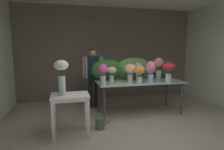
{
  "coord_description": "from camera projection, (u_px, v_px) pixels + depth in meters",
  "views": [
    {
      "loc": [
        -1.32,
        -2.57,
        1.62
      ],
      "look_at": [
        -0.4,
        1.18,
        1.06
      ],
      "focal_mm": 29.66,
      "sensor_mm": 36.0,
      "label": 1
    }
  ],
  "objects": [
    {
      "name": "ground_plane",
      "position": [
        123.0,
        114.0,
        4.61
      ],
      "size": [
        7.49,
        7.49,
        0.0
      ],
      "primitive_type": "plane",
      "color": "#9E9384"
    },
    {
      "name": "wall_back",
      "position": [
        108.0,
        54.0,
        6.0
      ],
      "size": [
        5.76,
        0.12,
        2.9
      ],
      "primitive_type": "cube",
      "color": "#706656",
      "rests_on": "ground"
    },
    {
      "name": "wall_right",
      "position": [
        224.0,
        55.0,
        5.08
      ],
      "size": [
        0.12,
        3.44,
        2.9
      ],
      "primitive_type": "cube",
      "color": "silver",
      "rests_on": "ground"
    },
    {
      "name": "display_table_glass",
      "position": [
        139.0,
        86.0,
        4.58
      ],
      "size": [
        2.13,
        0.89,
        0.82
      ],
      "color": "silver",
      "rests_on": "ground"
    },
    {
      "name": "side_table_white",
      "position": [
        70.0,
        101.0,
        3.41
      ],
      "size": [
        0.69,
        0.5,
        0.78
      ],
      "color": "white",
      "rests_on": "ground"
    },
    {
      "name": "florist",
      "position": [
        93.0,
        72.0,
        4.99
      ],
      "size": [
        0.56,
        0.24,
        1.6
      ],
      "color": "#232328",
      "rests_on": "ground"
    },
    {
      "name": "foliage_backdrop",
      "position": [
        134.0,
        69.0,
        4.84
      ],
      "size": [
        2.34,
        0.3,
        0.56
      ],
      "color": "#2D6028",
      "rests_on": "display_table_glass"
    },
    {
      "name": "vase_peach_carnations",
      "position": [
        130.0,
        71.0,
        4.4
      ],
      "size": [
        0.29,
        0.29,
        0.44
      ],
      "color": "silver",
      "rests_on": "display_table_glass"
    },
    {
      "name": "vase_crimson_roses",
      "position": [
        169.0,
        70.0,
        4.31
      ],
      "size": [
        0.3,
        0.3,
        0.47
      ],
      "color": "silver",
      "rests_on": "display_table_glass"
    },
    {
      "name": "vase_blush_dahlias",
      "position": [
        112.0,
        72.0,
        4.38
      ],
      "size": [
        0.23,
        0.23,
        0.38
      ],
      "color": "silver",
      "rests_on": "display_table_glass"
    },
    {
      "name": "vase_rosy_anemones",
      "position": [
        151.0,
        70.0,
        4.41
      ],
      "size": [
        0.26,
        0.24,
        0.5
      ],
      "color": "silver",
      "rests_on": "display_table_glass"
    },
    {
      "name": "vase_fuchsia_stock",
      "position": [
        103.0,
        73.0,
        3.97
      ],
      "size": [
        0.19,
        0.19,
        0.48
      ],
      "color": "silver",
      "rests_on": "display_table_glass"
    },
    {
      "name": "vase_sunset_lilies",
      "position": [
        140.0,
        72.0,
        4.21
      ],
      "size": [
        0.24,
        0.22,
        0.41
      ],
      "color": "silver",
      "rests_on": "display_table_glass"
    },
    {
      "name": "vase_lilac_freesia",
      "position": [
        138.0,
        70.0,
        4.63
      ],
      "size": [
        0.2,
        0.2,
        0.46
      ],
      "color": "silver",
      "rests_on": "display_table_glass"
    },
    {
      "name": "vase_coral_ranunculus",
      "position": [
        159.0,
        67.0,
        4.75
      ],
      "size": [
        0.24,
        0.21,
        0.56
      ],
      "color": "silver",
      "rests_on": "display_table_glass"
    },
    {
      "name": "vase_white_roses_tall",
      "position": [
        62.0,
        73.0,
        3.3
      ],
      "size": [
        0.26,
        0.26,
        0.64
      ],
      "color": "silver",
      "rests_on": "side_table_white"
    },
    {
      "name": "watering_can",
      "position": [
        100.0,
        123.0,
        3.73
      ],
      "size": [
        0.35,
        0.18,
        0.34
      ],
      "color": "#4C704C",
      "rests_on": "ground"
    }
  ]
}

